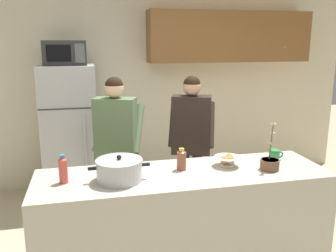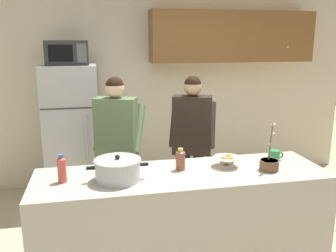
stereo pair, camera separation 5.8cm
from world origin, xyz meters
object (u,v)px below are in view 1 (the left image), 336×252
(coffee_mug, at_px, (275,155))
(bottle_near_edge, at_px, (63,170))
(person_by_sink, at_px, (191,133))
(bottle_mid_counter, at_px, (182,159))
(microwave, at_px, (65,53))
(refrigerator, at_px, (70,133))
(person_near_pot, at_px, (116,137))
(potted_orchid, at_px, (270,163))
(bread_bowl, at_px, (228,160))
(cooking_pot, at_px, (119,170))

(coffee_mug, height_order, bottle_near_edge, bottle_near_edge)
(person_by_sink, distance_m, bottle_near_edge, 1.57)
(coffee_mug, xyz_separation_m, bottle_mid_counter, (-0.84, -0.04, 0.04))
(microwave, xyz_separation_m, person_by_sink, (1.27, -0.88, -0.81))
(refrigerator, distance_m, bottle_mid_counter, 2.01)
(person_by_sink, bearing_deg, person_near_pot, -178.89)
(person_near_pot, distance_m, potted_orchid, 1.52)
(microwave, bearing_deg, coffee_mug, -44.06)
(bread_bowl, bearing_deg, bottle_near_edge, -176.82)
(refrigerator, bearing_deg, person_near_pot, -62.31)
(person_near_pot, bearing_deg, coffee_mug, -32.40)
(refrigerator, height_order, microwave, microwave)
(person_near_pot, distance_m, bread_bowl, 1.20)
(person_by_sink, relative_size, coffee_mug, 12.09)
(potted_orchid, bearing_deg, microwave, 130.12)
(person_by_sink, distance_m, cooking_pot, 1.31)
(cooking_pot, relative_size, coffee_mug, 3.46)
(bread_bowl, distance_m, potted_orchid, 0.33)
(refrigerator, bearing_deg, coffee_mug, -44.42)
(microwave, height_order, potted_orchid, microwave)
(coffee_mug, xyz_separation_m, potted_orchid, (-0.16, -0.20, 0.01))
(person_near_pot, height_order, bottle_mid_counter, person_near_pot)
(bottle_mid_counter, xyz_separation_m, potted_orchid, (0.68, -0.16, -0.03))
(bread_bowl, bearing_deg, microwave, 126.76)
(refrigerator, xyz_separation_m, cooking_pot, (0.42, -1.90, 0.18))
(refrigerator, relative_size, potted_orchid, 4.22)
(microwave, height_order, coffee_mug, microwave)
(coffee_mug, relative_size, potted_orchid, 0.33)
(microwave, relative_size, potted_orchid, 1.22)
(coffee_mug, height_order, bread_bowl, bread_bowl)
(refrigerator, height_order, person_near_pot, refrigerator)
(person_near_pot, relative_size, bread_bowl, 7.15)
(refrigerator, bearing_deg, person_by_sink, -35.40)
(person_by_sink, distance_m, potted_orchid, 1.09)
(person_by_sink, bearing_deg, bottle_mid_counter, -111.10)
(coffee_mug, xyz_separation_m, bottle_near_edge, (-1.75, -0.12, 0.06))
(refrigerator, xyz_separation_m, potted_orchid, (1.61, -1.94, 0.15))
(refrigerator, height_order, bread_bowl, refrigerator)
(refrigerator, xyz_separation_m, bottle_mid_counter, (0.93, -1.78, 0.18))
(coffee_mug, distance_m, potted_orchid, 0.26)
(person_near_pot, bearing_deg, bottle_mid_counter, -62.53)
(person_by_sink, distance_m, bread_bowl, 0.88)
(refrigerator, relative_size, cooking_pot, 3.65)
(potted_orchid, bearing_deg, bread_bowl, 152.71)
(microwave, relative_size, bread_bowl, 2.15)
(microwave, relative_size, cooking_pot, 1.06)
(coffee_mug, bearing_deg, potted_orchid, -127.57)
(refrigerator, xyz_separation_m, bottle_near_edge, (0.02, -1.85, 0.20))
(person_by_sink, bearing_deg, coffee_mug, -58.93)
(bread_bowl, distance_m, bottle_near_edge, 1.30)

